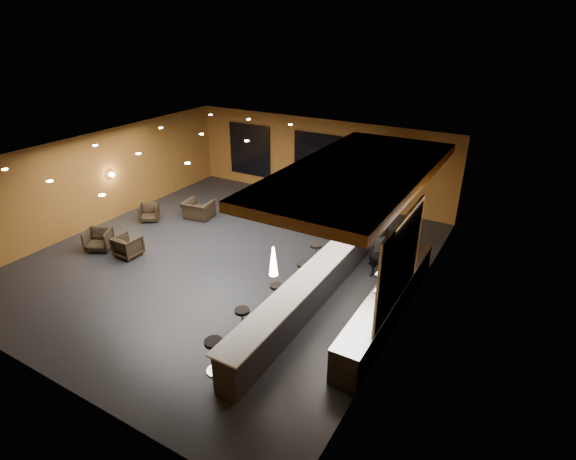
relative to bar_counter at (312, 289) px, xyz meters
The scene contains 35 objects.
floor 3.82m from the bar_counter, 164.68° to the left, with size 12.00×13.00×0.10m, color black.
ceiling 4.86m from the bar_counter, 164.68° to the left, with size 12.00×13.00×0.10m, color black.
wall_back 8.48m from the bar_counter, 115.80° to the left, with size 12.00×0.10×3.50m, color brown.
wall_front 6.76m from the bar_counter, 123.33° to the right, with size 12.00×0.10×3.50m, color brown.
wall_left 9.83m from the bar_counter, behind, with size 0.10×13.00×3.50m, color brown.
wall_right 2.88m from the bar_counter, 22.62° to the left, with size 0.10×13.00×3.50m, color brown.
wood_soffit 3.51m from the bar_counter, 80.07° to the left, with size 3.60×8.00×0.28m, color olive.
window_left 10.39m from the bar_counter, 133.86° to the left, with size 2.20×0.06×2.40m, color black.
window_center 8.37m from the bar_counter, 116.13° to the left, with size 2.20×0.06×2.40m, color black.
window_right 7.56m from the bar_counter, 94.99° to the left, with size 2.20×0.06×2.40m, color black.
tile_backsplash 2.75m from the bar_counter, ahead, with size 0.06×3.20×2.40m, color white.
bar_counter is the anchor object (origin of this frame).
bar_top 0.52m from the bar_counter, ahead, with size 0.78×8.10×0.05m, color beige.
prep_counter 2.06m from the bar_counter, 14.04° to the left, with size 0.70×6.00×0.86m, color black.
prep_top 2.10m from the bar_counter, 14.04° to the left, with size 0.72×6.00×0.03m, color silver.
wall_shelf_lower 2.44m from the bar_counter, ahead, with size 0.30×1.50×0.03m, color silver.
wall_shelf_upper 2.67m from the bar_counter, ahead, with size 0.30×1.50×0.03m, color silver.
column 4.77m from the bar_counter, 90.00° to the left, with size 0.60×0.60×3.50m, color #985E22.
wall_sconce 9.73m from the bar_counter, behind, with size 0.22×0.22×0.22m, color #FFE5B2.
pendant_0 2.72m from the bar_counter, 90.00° to the right, with size 0.20×0.20×0.70m, color white.
pendant_1 1.92m from the bar_counter, 90.00° to the left, with size 0.20×0.20×0.70m, color white.
pendant_2 3.52m from the bar_counter, 90.00° to the left, with size 0.20×0.20×0.70m, color white.
staff_a 2.57m from the bar_counter, 65.25° to the left, with size 0.64×0.42×1.75m, color black.
staff_b 3.20m from the bar_counter, 72.61° to the left, with size 0.81×0.63×1.66m, color black.
staff_c 3.83m from the bar_counter, 65.26° to the left, with size 0.75×0.49×1.53m, color black.
armchair_a 7.93m from the bar_counter, behind, with size 0.80×0.82×0.75m, color black.
armchair_b 6.68m from the bar_counter, behind, with size 0.77×0.79×0.72m, color black.
armchair_c 8.44m from the bar_counter, 166.90° to the left, with size 0.71×0.73×0.67m, color black.
armchair_d 7.38m from the bar_counter, 155.33° to the left, with size 1.09×0.96×0.71m, color black.
bar_stool_0 3.51m from the bar_counter, 101.12° to the right, with size 0.44×0.44×0.87m.
bar_stool_1 2.26m from the bar_counter, 112.91° to the right, with size 0.40×0.40×0.78m.
bar_stool_2 1.01m from the bar_counter, 142.26° to the right, with size 0.36×0.36×0.72m.
bar_stool_3 1.01m from the bar_counter, 133.35° to the left, with size 0.38×0.38×0.76m.
bar_stool_4 2.12m from the bar_counter, 114.58° to the left, with size 0.41×0.41×0.81m.
bar_stool_5 3.50m from the bar_counter, 101.52° to the left, with size 0.43×0.43×0.84m.
Camera 1 is at (8.33, -10.42, 7.27)m, focal length 28.00 mm.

